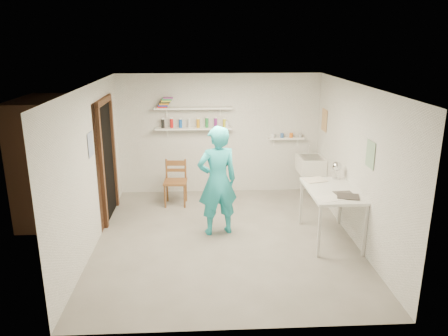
{
  "coord_description": "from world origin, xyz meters",
  "views": [
    {
      "loc": [
        -0.36,
        -6.29,
        3.07
      ],
      "look_at": [
        0.0,
        0.4,
        1.05
      ],
      "focal_mm": 35.0,
      "sensor_mm": 36.0,
      "label": 1
    }
  ],
  "objects_px": {
    "desk_lamp": "(337,166)",
    "wall_clock": "(220,159)",
    "belfast_sink": "(311,165)",
    "wooden_chair": "(175,182)",
    "man": "(217,181)",
    "work_table": "(331,214)"
  },
  "relations": [
    {
      "from": "belfast_sink",
      "to": "work_table",
      "type": "height_order",
      "value": "belfast_sink"
    },
    {
      "from": "belfast_sink",
      "to": "wall_clock",
      "type": "xyz_separation_m",
      "value": [
        -1.81,
        -1.25,
        0.48
      ]
    },
    {
      "from": "belfast_sink",
      "to": "wooden_chair",
      "type": "bearing_deg",
      "value": -176.16
    },
    {
      "from": "belfast_sink",
      "to": "desk_lamp",
      "type": "height_order",
      "value": "desk_lamp"
    },
    {
      "from": "wooden_chair",
      "to": "work_table",
      "type": "bearing_deg",
      "value": -30.11
    },
    {
      "from": "belfast_sink",
      "to": "man",
      "type": "distance_m",
      "value": 2.38
    },
    {
      "from": "belfast_sink",
      "to": "wooden_chair",
      "type": "distance_m",
      "value": 2.62
    },
    {
      "from": "belfast_sink",
      "to": "wall_clock",
      "type": "distance_m",
      "value": 2.25
    },
    {
      "from": "man",
      "to": "wooden_chair",
      "type": "height_order",
      "value": "man"
    },
    {
      "from": "belfast_sink",
      "to": "wall_clock",
      "type": "height_order",
      "value": "wall_clock"
    },
    {
      "from": "belfast_sink",
      "to": "work_table",
      "type": "xyz_separation_m",
      "value": [
        -0.11,
        -1.79,
        -0.29
      ]
    },
    {
      "from": "wooden_chair",
      "to": "desk_lamp",
      "type": "distance_m",
      "value": 2.98
    },
    {
      "from": "work_table",
      "to": "desk_lamp",
      "type": "xyz_separation_m",
      "value": [
        0.21,
        0.5,
        0.63
      ]
    },
    {
      "from": "belfast_sink",
      "to": "wooden_chair",
      "type": "xyz_separation_m",
      "value": [
        -2.61,
        -0.17,
        -0.25
      ]
    },
    {
      "from": "belfast_sink",
      "to": "desk_lamp",
      "type": "bearing_deg",
      "value": -85.8
    },
    {
      "from": "man",
      "to": "wall_clock",
      "type": "xyz_separation_m",
      "value": [
        0.06,
        0.21,
        0.3
      ]
    },
    {
      "from": "wall_clock",
      "to": "work_table",
      "type": "xyz_separation_m",
      "value": [
        1.7,
        -0.54,
        -0.77
      ]
    },
    {
      "from": "man",
      "to": "wall_clock",
      "type": "bearing_deg",
      "value": -119.78
    },
    {
      "from": "belfast_sink",
      "to": "wall_clock",
      "type": "bearing_deg",
      "value": -145.26
    },
    {
      "from": "wooden_chair",
      "to": "desk_lamp",
      "type": "bearing_deg",
      "value": -19.69
    },
    {
      "from": "desk_lamp",
      "to": "wall_clock",
      "type": "bearing_deg",
      "value": 178.77
    },
    {
      "from": "wooden_chair",
      "to": "work_table",
      "type": "relative_size",
      "value": 0.73
    }
  ]
}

